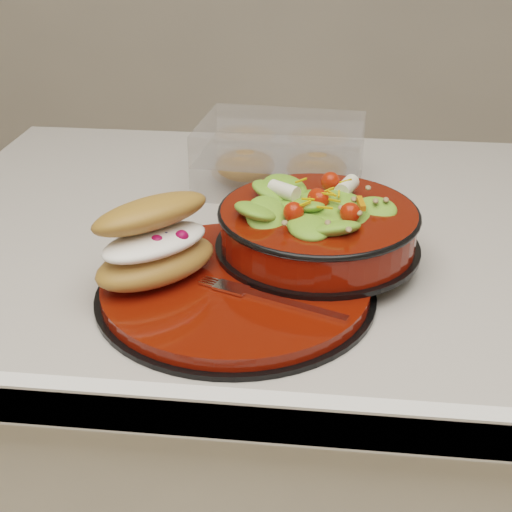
# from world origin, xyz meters

# --- Properties ---
(island_counter) EXTENTS (1.24, 0.74, 0.90)m
(island_counter) POSITION_xyz_m (0.00, -0.00, 0.45)
(island_counter) COLOR silver
(island_counter) RESTS_ON ground
(dinner_plate) EXTENTS (0.31, 0.31, 0.02)m
(dinner_plate) POSITION_xyz_m (-0.16, -0.19, 0.91)
(dinner_plate) COLOR black
(dinner_plate) RESTS_ON island_counter
(salad_bowl) EXTENTS (0.24, 0.24, 0.10)m
(salad_bowl) POSITION_xyz_m (-0.08, -0.10, 0.96)
(salad_bowl) COLOR black
(salad_bowl) RESTS_ON dinner_plate
(croissant) EXTENTS (0.15, 0.17, 0.09)m
(croissant) POSITION_xyz_m (-0.25, -0.19, 0.96)
(croissant) COLOR #A77333
(croissant) RESTS_ON dinner_plate
(fork) EXTENTS (0.14, 0.07, 0.00)m
(fork) POSITION_xyz_m (-0.12, -0.23, 0.92)
(fork) COLOR silver
(fork) RESTS_ON dinner_plate
(pastry_box) EXTENTS (0.24, 0.19, 0.09)m
(pastry_box) POSITION_xyz_m (-0.14, 0.14, 0.95)
(pastry_box) COLOR white
(pastry_box) RESTS_ON island_counter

